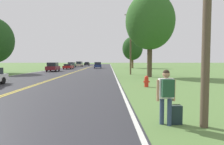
# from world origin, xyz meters

# --- Properties ---
(hitchhiker_person) EXTENTS (0.59, 0.42, 1.73)m
(hitchhiker_person) POSITION_xyz_m (7.84, 3.53, 1.06)
(hitchhiker_person) COLOR navy
(hitchhiker_person) RESTS_ON ground
(suitcase) EXTENTS (0.36, 0.15, 0.65)m
(suitcase) POSITION_xyz_m (8.18, 3.61, 0.30)
(suitcase) COLOR #19282D
(suitcase) RESTS_ON ground
(fire_hydrant) EXTENTS (0.48, 0.32, 0.86)m
(fire_hydrant) POSITION_xyz_m (8.95, 12.63, 0.44)
(fire_hydrant) COLOR red
(fire_hydrant) RESTS_ON ground
(utility_pole_midground) EXTENTS (1.80, 0.24, 9.22)m
(utility_pole_midground) POSITION_xyz_m (9.25, 26.56, 4.77)
(utility_pole_midground) COLOR brown
(utility_pole_midground) RESTS_ON ground
(tree_left_verge) EXTENTS (5.99, 5.99, 10.26)m
(tree_left_verge) POSITION_xyz_m (11.11, 22.08, 6.79)
(tree_left_verge) COLOR #473828
(tree_left_verge) RESTS_ON ground
(tree_behind_sign) EXTENTS (5.49, 5.49, 8.51)m
(tree_behind_sign) POSITION_xyz_m (12.50, 51.57, 5.33)
(tree_behind_sign) COLOR brown
(tree_behind_sign) RESTS_ON ground
(car_maroon_sedan_approaching) EXTENTS (1.92, 4.28, 1.69)m
(car_maroon_sedan_approaching) POSITION_xyz_m (-4.39, 34.94, 0.86)
(car_maroon_sedan_approaching) COLOR black
(car_maroon_sedan_approaching) RESTS_ON ground
(car_red_sedan_mid_near) EXTENTS (1.88, 4.57, 1.24)m
(car_red_sedan_mid_near) POSITION_xyz_m (-3.71, 45.80, 0.66)
(car_red_sedan_mid_near) COLOR black
(car_red_sedan_mid_near) RESTS_ON ground
(car_dark_blue_hatchback_mid_far) EXTENTS (2.02, 3.57, 1.65)m
(car_dark_blue_hatchback_mid_far) POSITION_xyz_m (3.13, 51.08, 0.88)
(car_dark_blue_hatchback_mid_far) COLOR black
(car_dark_blue_hatchback_mid_far) RESTS_ON ground
(car_dark_green_van_receding) EXTENTS (1.89, 4.36, 1.57)m
(car_dark_green_van_receding) POSITION_xyz_m (-4.93, 56.86, 0.84)
(car_dark_green_van_receding) COLOR black
(car_dark_green_van_receding) RESTS_ON ground
(car_champagne_van_distant) EXTENTS (2.01, 4.78, 1.77)m
(car_champagne_van_distant) POSITION_xyz_m (-4.12, 66.82, 0.91)
(car_champagne_van_distant) COLOR black
(car_champagne_van_distant) RESTS_ON ground
(car_black_sedan_horizon) EXTENTS (2.01, 4.23, 1.50)m
(car_black_sedan_horizon) POSITION_xyz_m (-3.14, 82.18, 0.78)
(car_black_sedan_horizon) COLOR black
(car_black_sedan_horizon) RESTS_ON ground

